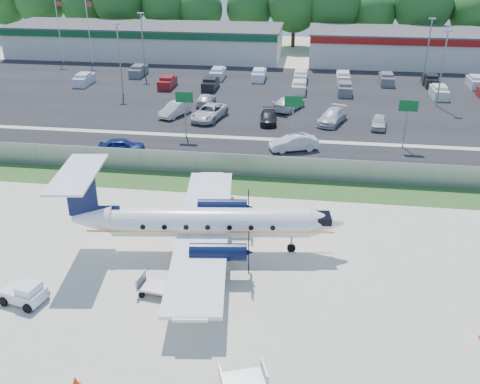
# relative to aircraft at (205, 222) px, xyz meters

# --- Properties ---
(ground) EXTENTS (170.00, 170.00, 0.00)m
(ground) POSITION_rel_aircraft_xyz_m (1.69, -1.40, -2.20)
(ground) COLOR beige
(ground) RESTS_ON ground
(grass_verge) EXTENTS (170.00, 4.00, 0.02)m
(grass_verge) POSITION_rel_aircraft_xyz_m (1.69, 10.60, -2.19)
(grass_verge) COLOR #2D561E
(grass_verge) RESTS_ON ground
(access_road) EXTENTS (170.00, 8.00, 0.02)m
(access_road) POSITION_rel_aircraft_xyz_m (1.69, 17.60, -2.19)
(access_road) COLOR black
(access_road) RESTS_ON ground
(parking_lot) EXTENTS (170.00, 32.00, 0.02)m
(parking_lot) POSITION_rel_aircraft_xyz_m (1.69, 38.60, -2.19)
(parking_lot) COLOR black
(parking_lot) RESTS_ON ground
(perimeter_fence) EXTENTS (120.00, 0.06, 1.99)m
(perimeter_fence) POSITION_rel_aircraft_xyz_m (1.69, 12.60, -1.19)
(perimeter_fence) COLOR gray
(perimeter_fence) RESTS_ON ground
(building_west) EXTENTS (46.40, 12.40, 5.24)m
(building_west) POSITION_rel_aircraft_xyz_m (-22.31, 60.58, 0.43)
(building_west) COLOR beige
(building_west) RESTS_ON ground
(building_east) EXTENTS (44.40, 12.40, 5.24)m
(building_east) POSITION_rel_aircraft_xyz_m (27.69, 60.58, 0.43)
(building_east) COLOR beige
(building_east) RESTS_ON ground
(sign_left) EXTENTS (1.80, 0.26, 5.00)m
(sign_left) POSITION_rel_aircraft_xyz_m (-6.31, 21.51, 1.41)
(sign_left) COLOR gray
(sign_left) RESTS_ON ground
(sign_mid) EXTENTS (1.80, 0.26, 5.00)m
(sign_mid) POSITION_rel_aircraft_xyz_m (4.69, 21.51, 1.41)
(sign_mid) COLOR gray
(sign_mid) RESTS_ON ground
(sign_right) EXTENTS (1.80, 0.26, 5.00)m
(sign_right) POSITION_rel_aircraft_xyz_m (15.69, 21.51, 1.41)
(sign_right) COLOR gray
(sign_right) RESTS_ON ground
(flagpole_west) EXTENTS (1.06, 0.12, 10.00)m
(flagpole_west) POSITION_rel_aircraft_xyz_m (-34.24, 53.60, 3.44)
(flagpole_west) COLOR white
(flagpole_west) RESTS_ON ground
(flagpole_east) EXTENTS (1.06, 0.12, 10.00)m
(flagpole_east) POSITION_rel_aircraft_xyz_m (-29.24, 53.60, 3.44)
(flagpole_east) COLOR white
(flagpole_east) RESTS_ON ground
(light_pole_nw) EXTENTS (0.90, 0.35, 9.09)m
(light_pole_nw) POSITION_rel_aircraft_xyz_m (-18.31, 36.60, 3.03)
(light_pole_nw) COLOR gray
(light_pole_nw) RESTS_ON ground
(light_pole_ne) EXTENTS (0.90, 0.35, 9.09)m
(light_pole_ne) POSITION_rel_aircraft_xyz_m (21.69, 36.60, 3.03)
(light_pole_ne) COLOR gray
(light_pole_ne) RESTS_ON ground
(light_pole_sw) EXTENTS (0.90, 0.35, 9.09)m
(light_pole_sw) POSITION_rel_aircraft_xyz_m (-18.31, 46.60, 3.03)
(light_pole_sw) COLOR gray
(light_pole_sw) RESTS_ON ground
(light_pole_se) EXTENTS (0.90, 0.35, 9.09)m
(light_pole_se) POSITION_rel_aircraft_xyz_m (21.69, 46.60, 3.03)
(light_pole_se) COLOR gray
(light_pole_se) RESTS_ON ground
(tree_line) EXTENTS (112.00, 6.00, 14.00)m
(tree_line) POSITION_rel_aircraft_xyz_m (1.69, 72.60, -2.20)
(tree_line) COLOR #1E5719
(tree_line) RESTS_ON ground
(aircraft) EXTENTS (18.56, 18.25, 5.69)m
(aircraft) POSITION_rel_aircraft_xyz_m (0.00, 0.00, 0.00)
(aircraft) COLOR white
(aircraft) RESTS_ON ground
(pushback_tug) EXTENTS (2.63, 2.16, 1.28)m
(pushback_tug) POSITION_rel_aircraft_xyz_m (-9.20, -6.79, -1.59)
(pushback_tug) COLOR white
(pushback_tug) RESTS_ON ground
(baggage_cart_near) EXTENTS (2.29, 1.55, 1.12)m
(baggage_cart_near) POSITION_rel_aircraft_xyz_m (-1.91, -5.01, -1.68)
(baggage_cart_near) COLOR gray
(baggage_cart_near) RESTS_ON ground
(baggage_cart_far) EXTENTS (2.45, 1.93, 1.12)m
(baggage_cart_far) POSITION_rel_aircraft_xyz_m (4.05, -11.56, -1.68)
(baggage_cart_far) COLOR gray
(baggage_cart_far) RESTS_ON ground
(cone_port_wing) EXTENTS (0.37, 0.37, 0.52)m
(cone_port_wing) POSITION_rel_aircraft_xyz_m (-3.79, -12.44, -1.95)
(cone_port_wing) COLOR #E63707
(cone_port_wing) RESTS_ON ground
(cone_starboard_wing) EXTENTS (0.39, 0.39, 0.55)m
(cone_starboard_wing) POSITION_rel_aircraft_xyz_m (-0.52, 4.27, -1.94)
(cone_starboard_wing) COLOR #E63707
(cone_starboard_wing) RESTS_ON ground
(road_car_west) EXTENTS (4.67, 2.71, 1.49)m
(road_car_west) POSITION_rel_aircraft_xyz_m (-11.40, 16.26, -2.20)
(road_car_west) COLOR navy
(road_car_west) RESTS_ON ground
(road_car_mid) EXTENTS (4.98, 3.13, 1.55)m
(road_car_mid) POSITION_rel_aircraft_xyz_m (4.95, 19.38, -2.20)
(road_car_mid) COLOR silver
(road_car_mid) RESTS_ON ground
(parked_car_a) EXTENTS (3.18, 4.96, 1.54)m
(parked_car_a) POSITION_rel_aircraft_xyz_m (-9.22, 28.47, -2.20)
(parked_car_a) COLOR beige
(parked_car_a) RESTS_ON ground
(parked_car_b) EXTENTS (3.97, 6.34, 1.63)m
(parked_car_b) POSITION_rel_aircraft_xyz_m (-5.04, 27.80, -2.20)
(parked_car_b) COLOR silver
(parked_car_b) RESTS_ON ground
(parked_car_c) EXTENTS (2.16, 4.60, 1.30)m
(parked_car_c) POSITION_rel_aircraft_xyz_m (1.78, 27.37, -2.20)
(parked_car_c) COLOR black
(parked_car_c) RESTS_ON ground
(parked_car_d) EXTENTS (3.84, 5.79, 1.56)m
(parked_car_d) POSITION_rel_aircraft_xyz_m (8.83, 28.25, -2.20)
(parked_car_d) COLOR silver
(parked_car_d) RESTS_ON ground
(parked_car_e) EXTENTS (2.06, 4.07, 1.33)m
(parked_car_e) POSITION_rel_aircraft_xyz_m (13.86, 27.33, -2.20)
(parked_car_e) COLOR silver
(parked_car_e) RESTS_ON ground
(parked_car_f) EXTENTS (1.99, 4.58, 1.31)m
(parked_car_f) POSITION_rel_aircraft_xyz_m (-6.54, 33.42, -2.20)
(parked_car_f) COLOR silver
(parked_car_f) RESTS_ON ground
(parked_car_g) EXTENTS (4.18, 5.87, 1.58)m
(parked_car_g) POSITION_rel_aircraft_xyz_m (3.76, 32.74, -2.20)
(parked_car_g) COLOR silver
(parked_car_g) RESTS_ON ground
(far_parking_rows) EXTENTS (56.00, 10.00, 1.60)m
(far_parking_rows) POSITION_rel_aircraft_xyz_m (1.69, 43.60, -2.20)
(far_parking_rows) COLOR gray
(far_parking_rows) RESTS_ON ground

